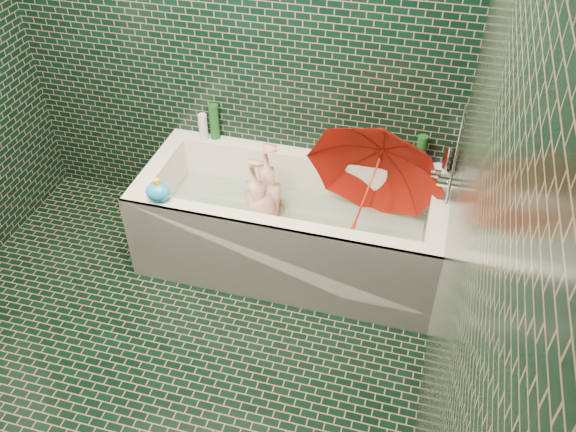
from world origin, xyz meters
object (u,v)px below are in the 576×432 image
(child, at_px, (267,219))
(umbrella, at_px, (367,191))
(bath_toy, at_px, (158,192))
(bathtub, at_px, (290,234))
(rubber_duck, at_px, (398,162))

(child, xyz_separation_m, umbrella, (0.55, 0.04, 0.29))
(child, distance_m, bath_toy, 0.65)
(bathtub, bearing_deg, umbrella, 1.65)
(child, relative_size, bath_toy, 5.68)
(bath_toy, bearing_deg, bathtub, 37.82)
(bathtub, bearing_deg, rubber_duck, 32.02)
(bathtub, distance_m, umbrella, 0.57)
(bathtub, bearing_deg, bath_toy, -155.10)
(umbrella, distance_m, bath_toy, 1.10)
(child, height_order, bath_toy, bath_toy)
(bathtub, distance_m, rubber_duck, 0.74)
(umbrella, distance_m, rubber_duck, 0.34)
(umbrella, bearing_deg, bathtub, -165.22)
(bathtub, xyz_separation_m, child, (-0.13, -0.02, 0.10))
(umbrella, height_order, bath_toy, umbrella)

